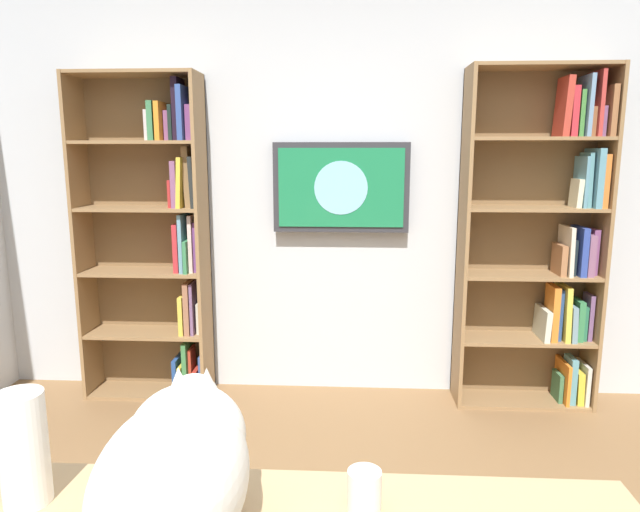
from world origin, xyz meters
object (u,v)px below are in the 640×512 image
bookshelf_left (548,241)px  cat (177,467)px  bookshelf_right (158,236)px  coffee_mug (364,490)px  wall_mounted_tv (341,188)px  paper_towel_roll (24,448)px

bookshelf_left → cat: size_ratio=3.34×
bookshelf_right → coffee_mug: size_ratio=21.22×
wall_mounted_tv → cat: (0.30, 2.45, -0.44)m
cat → bookshelf_left: bearing=-123.3°
paper_towel_roll → wall_mounted_tv: bearing=-106.5°
coffee_mug → paper_towel_roll: bearing=1.2°
cat → bookshelf_right: bearing=-70.1°
bookshelf_right → paper_towel_roll: bookshelf_right is taller
bookshelf_right → paper_towel_roll: size_ratio=7.39×
bookshelf_right → coffee_mug: 2.58m
cat → paper_towel_roll: size_ratio=2.24×
bookshelf_right → cat: (-0.86, 2.37, -0.14)m
bookshelf_left → paper_towel_roll: bookshelf_left is taller
bookshelf_left → paper_towel_roll: 2.99m
wall_mounted_tv → cat: size_ratio=1.38×
bookshelf_right → wall_mounted_tv: 1.19m
wall_mounted_tv → paper_towel_roll: wall_mounted_tv is taller
cat → coffee_mug: size_ratio=6.42×
bookshelf_left → wall_mounted_tv: bearing=-3.8°
coffee_mug → cat: bearing=17.2°
wall_mounted_tv → paper_towel_roll: size_ratio=3.07×
bookshelf_right → wall_mounted_tv: size_ratio=2.40×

